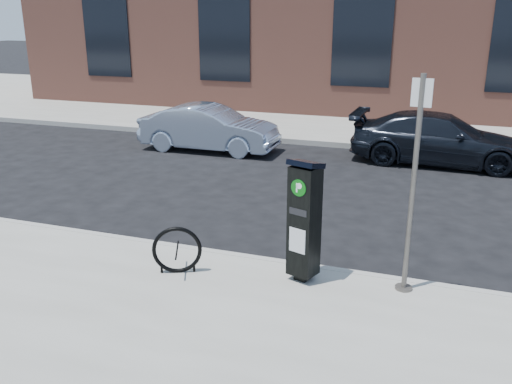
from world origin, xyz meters
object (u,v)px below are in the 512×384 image
at_px(parking_kiosk, 304,219).
at_px(sign_pole, 413,189).
at_px(car_dark, 440,139).
at_px(car_silver, 209,128).
at_px(bike_rack, 177,250).

height_order(parking_kiosk, sign_pole, sign_pole).
bearing_deg(car_dark, car_silver, 97.60).
height_order(parking_kiosk, car_silver, parking_kiosk).
distance_m(bike_rack, car_silver, 7.84).
height_order(sign_pole, car_silver, sign_pole).
distance_m(parking_kiosk, sign_pole, 1.44).
xyz_separation_m(bike_rack, car_silver, (-2.78, 7.33, 0.14)).
relative_size(sign_pole, car_dark, 0.64).
height_order(car_silver, car_dark, car_dark).
height_order(parking_kiosk, car_dark, parking_kiosk).
bearing_deg(bike_rack, car_dark, 43.86).
bearing_deg(sign_pole, car_silver, 140.24).
height_order(sign_pole, car_dark, sign_pole).
bearing_deg(parking_kiosk, car_dark, 97.03).
height_order(parking_kiosk, bike_rack, parking_kiosk).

